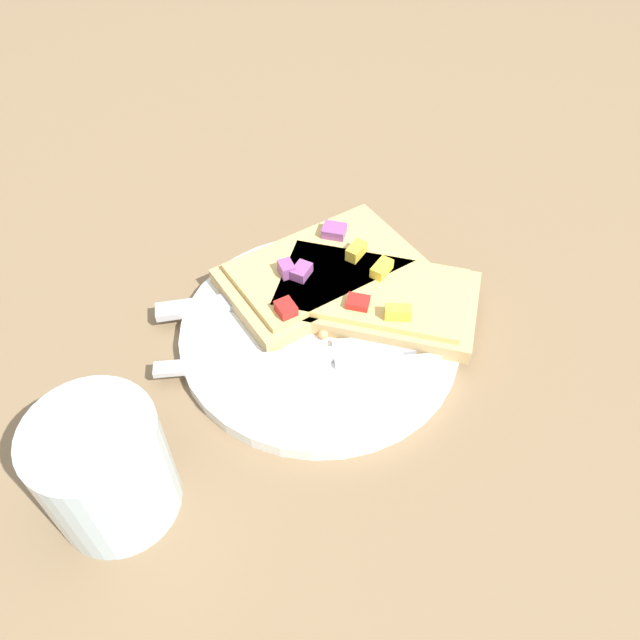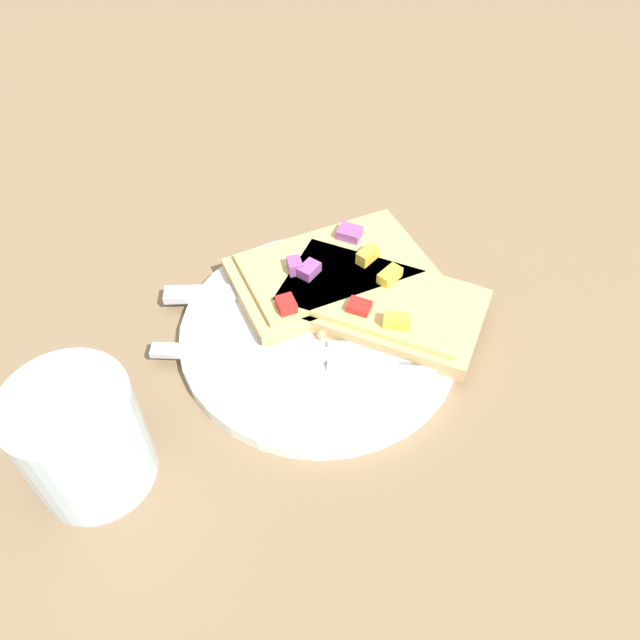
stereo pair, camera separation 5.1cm
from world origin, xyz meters
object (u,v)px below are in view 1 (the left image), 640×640
plate (320,333)px  pizza_slice_main (371,295)px  fork (315,356)px  drinking_glass (105,469)px  knife (263,298)px  pizza_slice_corner (321,270)px

plate → pizza_slice_main: size_ratio=1.23×
fork → drinking_glass: 0.18m
plate → knife: 0.06m
plate → fork: size_ratio=1.15×
plate → pizza_slice_corner: 0.06m
knife → drinking_glass: bearing=-126.8°
plate → pizza_slice_corner: bearing=115.0°
knife → drinking_glass: size_ratio=2.09×
pizza_slice_corner → drinking_glass: 0.25m
plate → drinking_glass: (-0.06, -0.19, 0.04)m
fork → pizza_slice_corner: 0.09m
knife → drinking_glass: 0.20m
plate → drinking_glass: bearing=-107.6°
pizza_slice_corner → drinking_glass: (-0.04, -0.24, 0.02)m
plate → pizza_slice_corner: (-0.02, 0.05, 0.02)m
pizza_slice_main → drinking_glass: size_ratio=2.13×
fork → drinking_glass: bearing=-145.3°
knife → pizza_slice_corner: 0.06m
fork → drinking_glass: drinking_glass is taller
fork → pizza_slice_corner: bearing=80.7°
drinking_glass → fork: bearing=66.4°
fork → pizza_slice_corner: (-0.03, 0.08, 0.01)m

